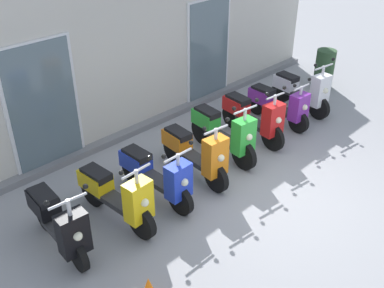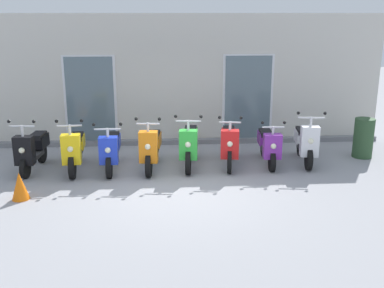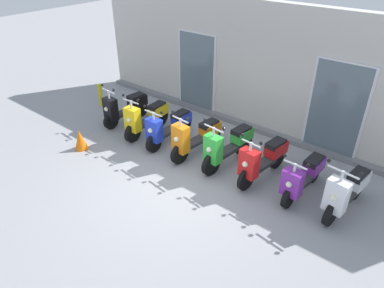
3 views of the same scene
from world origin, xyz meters
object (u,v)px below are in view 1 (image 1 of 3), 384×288
(scooter_yellow, at_px, (116,195))
(scooter_red, at_px, (254,116))
(scooter_black, at_px, (59,221))
(scooter_white, at_px, (302,90))
(trash_bin, at_px, (324,69))
(scooter_purple, at_px, (278,104))
(scooter_orange, at_px, (195,152))
(scooter_green, at_px, (224,132))
(scooter_blue, at_px, (156,174))

(scooter_yellow, relative_size, scooter_red, 0.99)
(scooter_black, bearing_deg, scooter_white, 0.82)
(trash_bin, bearing_deg, scooter_purple, -171.92)
(scooter_red, bearing_deg, scooter_orange, -175.99)
(scooter_yellow, xyz_separation_m, scooter_green, (2.49, 0.11, 0.03))
(scooter_purple, relative_size, trash_bin, 1.66)
(scooter_yellow, relative_size, scooter_white, 1.04)
(scooter_blue, xyz_separation_m, trash_bin, (5.84, 0.49, 0.01))
(scooter_white, bearing_deg, trash_bin, 13.06)
(scooter_black, bearing_deg, trash_bin, 3.31)
(scooter_black, xyz_separation_m, scooter_yellow, (0.91, -0.07, -0.01))
(scooter_red, distance_m, trash_bin, 3.27)
(scooter_black, height_order, scooter_green, scooter_green)
(scooter_black, bearing_deg, scooter_green, 0.66)
(scooter_black, height_order, scooter_white, scooter_white)
(scooter_yellow, distance_m, scooter_orange, 1.65)
(scooter_orange, distance_m, scooter_purple, 2.63)
(scooter_purple, bearing_deg, scooter_black, -178.87)
(scooter_black, height_order, scooter_purple, scooter_black)
(scooter_black, distance_m, scooter_green, 3.40)
(scooter_blue, bearing_deg, scooter_orange, -1.14)
(scooter_orange, xyz_separation_m, scooter_white, (3.46, 0.16, -0.00))
(scooter_purple, bearing_deg, trash_bin, 8.08)
(scooter_green, bearing_deg, scooter_black, -179.34)
(scooter_purple, bearing_deg, scooter_green, -177.97)
(scooter_yellow, bearing_deg, scooter_black, 175.41)
(scooter_black, relative_size, scooter_blue, 0.91)
(scooter_green, bearing_deg, scooter_yellow, -177.42)
(scooter_green, height_order, scooter_white, scooter_white)
(trash_bin, bearing_deg, scooter_orange, -174.19)
(scooter_red, height_order, scooter_white, scooter_white)
(scooter_red, bearing_deg, scooter_yellow, -177.90)
(scooter_green, bearing_deg, scooter_red, 0.75)
(trash_bin, bearing_deg, scooter_white, -166.94)
(scooter_orange, xyz_separation_m, scooter_red, (1.72, 0.12, 0.02))
(scooter_yellow, relative_size, scooter_blue, 1.00)
(scooter_blue, xyz_separation_m, scooter_purple, (3.49, 0.15, -0.02))
(scooter_red, bearing_deg, scooter_black, -179.32)
(scooter_green, xyz_separation_m, scooter_purple, (1.78, 0.06, -0.06))
(scooter_green, xyz_separation_m, trash_bin, (4.13, 0.40, -0.04))
(trash_bin, bearing_deg, scooter_red, -173.24)
(trash_bin, bearing_deg, scooter_blue, -175.22)
(scooter_orange, height_order, scooter_white, scooter_white)
(scooter_orange, height_order, scooter_red, scooter_orange)
(scooter_red, relative_size, trash_bin, 1.76)
(trash_bin, bearing_deg, scooter_green, -174.51)
(scooter_orange, xyz_separation_m, scooter_purple, (2.62, 0.17, -0.05))
(scooter_white, bearing_deg, scooter_purple, 178.95)
(scooter_green, bearing_deg, scooter_orange, -172.59)
(scooter_white, bearing_deg, scooter_black, -179.18)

